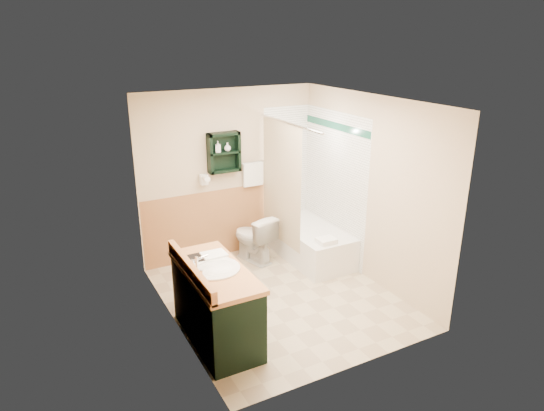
{
  "coord_description": "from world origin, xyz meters",
  "views": [
    {
      "loc": [
        -2.55,
        -4.61,
        3.09
      ],
      "look_at": [
        0.0,
        0.2,
        1.14
      ],
      "focal_mm": 32.0,
      "sensor_mm": 36.0,
      "label": 1
    }
  ],
  "objects_px": {
    "bathtub": "(308,242)",
    "vanity": "(216,304)",
    "wall_shelf": "(224,152)",
    "toilet": "(253,238)",
    "hair_dryer": "(204,180)",
    "vanity_book": "(189,251)",
    "soap_bottle_b": "(228,148)",
    "soap_bottle_a": "(218,150)"
  },
  "relations": [
    {
      "from": "bathtub",
      "to": "vanity",
      "type": "bearing_deg",
      "value": -146.71
    },
    {
      "from": "wall_shelf",
      "to": "bathtub",
      "type": "relative_size",
      "value": 0.37
    },
    {
      "from": "vanity",
      "to": "wall_shelf",
      "type": "bearing_deg",
      "value": 64.05
    },
    {
      "from": "wall_shelf",
      "to": "vanity",
      "type": "relative_size",
      "value": 0.42
    },
    {
      "from": "vanity",
      "to": "bathtub",
      "type": "bearing_deg",
      "value": 33.29
    },
    {
      "from": "bathtub",
      "to": "toilet",
      "type": "distance_m",
      "value": 0.8
    },
    {
      "from": "vanity",
      "to": "toilet",
      "type": "xyz_separation_m",
      "value": [
        1.17,
        1.52,
        -0.07
      ]
    },
    {
      "from": "hair_dryer",
      "to": "vanity",
      "type": "relative_size",
      "value": 0.19
    },
    {
      "from": "vanity_book",
      "to": "soap_bottle_b",
      "type": "height_order",
      "value": "soap_bottle_b"
    },
    {
      "from": "bathtub",
      "to": "vanity_book",
      "type": "distance_m",
      "value": 2.4
    },
    {
      "from": "bathtub",
      "to": "vanity_book",
      "type": "xyz_separation_m",
      "value": [
        -2.08,
        -0.96,
        0.7
      ]
    },
    {
      "from": "hair_dryer",
      "to": "vanity_book",
      "type": "height_order",
      "value": "hair_dryer"
    },
    {
      "from": "wall_shelf",
      "to": "bathtub",
      "type": "bearing_deg",
      "value": -29.45
    },
    {
      "from": "vanity",
      "to": "vanity_book",
      "type": "bearing_deg",
      "value": 118.61
    },
    {
      "from": "soap_bottle_a",
      "to": "soap_bottle_b",
      "type": "height_order",
      "value": "soap_bottle_b"
    },
    {
      "from": "toilet",
      "to": "soap_bottle_a",
      "type": "distance_m",
      "value": 1.35
    },
    {
      "from": "hair_dryer",
      "to": "soap_bottle_b",
      "type": "relative_size",
      "value": 2.07
    },
    {
      "from": "bathtub",
      "to": "toilet",
      "type": "xyz_separation_m",
      "value": [
        -0.75,
        0.26,
        0.11
      ]
    },
    {
      "from": "hair_dryer",
      "to": "soap_bottle_b",
      "type": "xyz_separation_m",
      "value": [
        0.35,
        -0.03,
        0.41
      ]
    },
    {
      "from": "vanity_book",
      "to": "toilet",
      "type": "bearing_deg",
      "value": 42.53
    },
    {
      "from": "hair_dryer",
      "to": "vanity",
      "type": "height_order",
      "value": "hair_dryer"
    },
    {
      "from": "vanity",
      "to": "soap_bottle_a",
      "type": "relative_size",
      "value": 8.48
    },
    {
      "from": "soap_bottle_a",
      "to": "vanity_book",
      "type": "bearing_deg",
      "value": -122.42
    },
    {
      "from": "wall_shelf",
      "to": "vanity_book",
      "type": "bearing_deg",
      "value": -124.6
    },
    {
      "from": "bathtub",
      "to": "soap_bottle_a",
      "type": "distance_m",
      "value": 1.85
    },
    {
      "from": "toilet",
      "to": "soap_bottle_b",
      "type": "bearing_deg",
      "value": -68.47
    },
    {
      "from": "toilet",
      "to": "soap_bottle_a",
      "type": "bearing_deg",
      "value": -54.78
    },
    {
      "from": "hair_dryer",
      "to": "soap_bottle_a",
      "type": "bearing_deg",
      "value": -8.02
    },
    {
      "from": "vanity",
      "to": "soap_bottle_b",
      "type": "height_order",
      "value": "soap_bottle_b"
    },
    {
      "from": "bathtub",
      "to": "toilet",
      "type": "relative_size",
      "value": 2.15
    },
    {
      "from": "vanity",
      "to": "soap_bottle_a",
      "type": "bearing_deg",
      "value": 66.23
    },
    {
      "from": "vanity",
      "to": "toilet",
      "type": "distance_m",
      "value": 1.92
    },
    {
      "from": "hair_dryer",
      "to": "vanity_book",
      "type": "distance_m",
      "value": 1.76
    },
    {
      "from": "vanity",
      "to": "bathtub",
      "type": "xyz_separation_m",
      "value": [
        1.92,
        1.26,
        -0.18
      ]
    },
    {
      "from": "vanity",
      "to": "bathtub",
      "type": "distance_m",
      "value": 2.3
    },
    {
      "from": "wall_shelf",
      "to": "vanity",
      "type": "distance_m",
      "value": 2.34
    },
    {
      "from": "toilet",
      "to": "vanity_book",
      "type": "height_order",
      "value": "vanity_book"
    },
    {
      "from": "wall_shelf",
      "to": "soap_bottle_b",
      "type": "xyz_separation_m",
      "value": [
        0.05,
        -0.01,
        0.06
      ]
    },
    {
      "from": "toilet",
      "to": "soap_bottle_b",
      "type": "height_order",
      "value": "soap_bottle_b"
    },
    {
      "from": "vanity",
      "to": "hair_dryer",
      "type": "bearing_deg",
      "value": 72.3
    },
    {
      "from": "vanity_book",
      "to": "soap_bottle_a",
      "type": "bearing_deg",
      "value": 57.68
    },
    {
      "from": "soap_bottle_b",
      "to": "toilet",
      "type": "bearing_deg",
      "value": -54.31
    }
  ]
}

